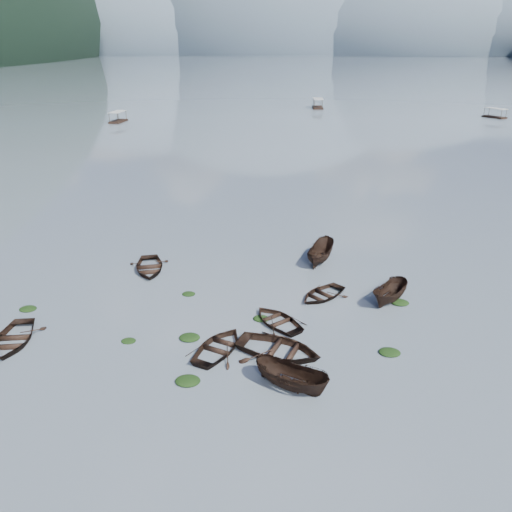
# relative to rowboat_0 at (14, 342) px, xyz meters

# --- Properties ---
(ground_plane) EXTENTS (2400.00, 2400.00, 0.00)m
(ground_plane) POSITION_rel_rowboat_0_xyz_m (13.54, -2.47, 0.00)
(ground_plane) COLOR slate
(haze_mtn_a) EXTENTS (520.00, 520.00, 280.00)m
(haze_mtn_a) POSITION_rel_rowboat_0_xyz_m (-246.46, 897.53, 0.00)
(haze_mtn_a) COLOR #475666
(haze_mtn_a) RESTS_ON ground
(haze_mtn_b) EXTENTS (520.00, 520.00, 340.00)m
(haze_mtn_b) POSITION_rel_rowboat_0_xyz_m (-46.46, 897.53, 0.00)
(haze_mtn_b) COLOR #475666
(haze_mtn_b) RESTS_ON ground
(haze_mtn_c) EXTENTS (520.00, 520.00, 260.00)m
(haze_mtn_c) POSITION_rel_rowboat_0_xyz_m (153.54, 897.53, 0.00)
(haze_mtn_c) COLOR #475666
(haze_mtn_c) RESTS_ON ground
(haze_mtn_d) EXTENTS (520.00, 520.00, 220.00)m
(haze_mtn_d) POSITION_rel_rowboat_0_xyz_m (333.54, 897.53, 0.00)
(haze_mtn_d) COLOR #475666
(haze_mtn_d) RESTS_ON ground
(rowboat_0) EXTENTS (3.91, 4.89, 0.90)m
(rowboat_0) POSITION_rel_rowboat_0_xyz_m (0.00, 0.00, 0.00)
(rowboat_0) COLOR black
(rowboat_0) RESTS_ON ground
(rowboat_1) EXTENTS (4.27, 4.92, 0.85)m
(rowboat_1) POSITION_rel_rowboat_0_xyz_m (12.24, 0.26, 0.00)
(rowboat_1) COLOR black
(rowboat_1) RESTS_ON ground
(rowboat_2) EXTENTS (4.41, 3.28, 1.60)m
(rowboat_2) POSITION_rel_rowboat_0_xyz_m (16.47, -2.76, 0.00)
(rowboat_2) COLOR black
(rowboat_2) RESTS_ON ground
(rowboat_3) EXTENTS (4.62, 4.69, 0.80)m
(rowboat_3) POSITION_rel_rowboat_0_xyz_m (15.45, 3.61, 0.00)
(rowboat_3) COLOR black
(rowboat_3) RESTS_ON ground
(rowboat_4) EXTENTS (5.84, 4.95, 1.03)m
(rowboat_4) POSITION_rel_rowboat_0_xyz_m (15.67, 0.22, 0.00)
(rowboat_4) COLOR black
(rowboat_4) RESTS_ON ground
(rowboat_5) EXTENTS (3.49, 4.13, 1.54)m
(rowboat_5) POSITION_rel_rowboat_0_xyz_m (22.93, 7.16, 0.00)
(rowboat_5) COLOR black
(rowboat_5) RESTS_ON ground
(rowboat_6) EXTENTS (4.27, 5.12, 0.91)m
(rowboat_6) POSITION_rel_rowboat_0_xyz_m (5.10, 10.66, 0.00)
(rowboat_6) COLOR black
(rowboat_6) RESTS_ON ground
(rowboat_7) EXTENTS (4.57, 4.66, 0.79)m
(rowboat_7) POSITION_rel_rowboat_0_xyz_m (18.34, 7.41, 0.00)
(rowboat_7) COLOR black
(rowboat_7) RESTS_ON ground
(rowboat_8) EXTENTS (2.91, 4.68, 1.69)m
(rowboat_8) POSITION_rel_rowboat_0_xyz_m (18.36, 13.64, 0.00)
(rowboat_8) COLOR black
(rowboat_8) RESTS_ON ground
(weed_clump_0) EXTENTS (1.26, 1.03, 0.27)m
(weed_clump_0) POSITION_rel_rowboat_0_xyz_m (10.29, 1.34, 0.00)
(weed_clump_0) COLOR black
(weed_clump_0) RESTS_ON ground
(weed_clump_1) EXTENTS (0.88, 0.70, 0.19)m
(weed_clump_1) POSITION_rel_rowboat_0_xyz_m (6.74, 0.70, 0.00)
(weed_clump_1) COLOR black
(weed_clump_1) RESTS_ON ground
(weed_clump_2) EXTENTS (1.33, 1.07, 0.29)m
(weed_clump_2) POSITION_rel_rowboat_0_xyz_m (11.07, -2.78, 0.00)
(weed_clump_2) COLOR black
(weed_clump_2) RESTS_ON ground
(weed_clump_3) EXTENTS (1.03, 0.87, 0.23)m
(weed_clump_3) POSITION_rel_rowboat_0_xyz_m (14.36, 3.97, 0.00)
(weed_clump_3) COLOR black
(weed_clump_3) RESTS_ON ground
(weed_clump_4) EXTENTS (1.25, 0.99, 0.26)m
(weed_clump_4) POSITION_rel_rowboat_0_xyz_m (21.97, 0.84, 0.00)
(weed_clump_4) COLOR black
(weed_clump_4) RESTS_ON ground
(weed_clump_5) EXTENTS (1.15, 0.93, 0.24)m
(weed_clump_5) POSITION_rel_rowboat_0_xyz_m (-1.14, 3.83, 0.00)
(weed_clump_5) COLOR black
(weed_clump_5) RESTS_ON ground
(weed_clump_6) EXTENTS (0.93, 0.78, 0.19)m
(weed_clump_6) POSITION_rel_rowboat_0_xyz_m (9.02, 6.92, 0.00)
(weed_clump_6) COLOR black
(weed_clump_6) RESTS_ON ground
(weed_clump_7) EXTENTS (1.25, 1.00, 0.27)m
(weed_clump_7) POSITION_rel_rowboat_0_xyz_m (23.58, 6.90, 0.00)
(weed_clump_7) COLOR black
(weed_clump_7) RESTS_ON ground
(pontoon_left) EXTENTS (2.65, 5.81, 2.19)m
(pontoon_left) POSITION_rel_rowboat_0_xyz_m (-24.07, 86.56, 0.00)
(pontoon_left) COLOR black
(pontoon_left) RESTS_ON ground
(pontoon_centre) EXTENTS (2.86, 6.38, 2.41)m
(pontoon_centre) POSITION_rel_rowboat_0_xyz_m (20.63, 116.03, 0.00)
(pontoon_centre) COLOR black
(pontoon_centre) RESTS_ON ground
(pontoon_right) EXTENTS (4.84, 5.64, 2.04)m
(pontoon_right) POSITION_rel_rowboat_0_xyz_m (61.58, 101.37, 0.00)
(pontoon_right) COLOR black
(pontoon_right) RESTS_ON ground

